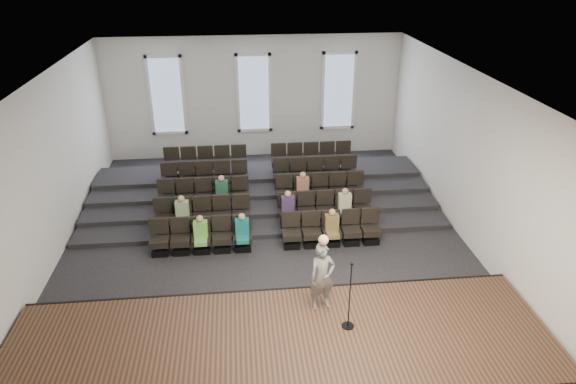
% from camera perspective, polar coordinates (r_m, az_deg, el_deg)
% --- Properties ---
extents(ground, '(14.00, 14.00, 0.00)m').
position_cam_1_polar(ground, '(15.92, -2.44, -5.09)').
color(ground, black).
rests_on(ground, ground).
extents(ceiling, '(12.00, 14.00, 0.02)m').
position_cam_1_polar(ceiling, '(14.02, -2.83, 12.77)').
color(ceiling, white).
rests_on(ceiling, ground).
extents(wall_back, '(12.00, 0.04, 5.00)m').
position_cam_1_polar(wall_back, '(21.44, -3.80, 10.42)').
color(wall_back, silver).
rests_on(wall_back, ground).
extents(wall_front, '(12.00, 0.04, 5.00)m').
position_cam_1_polar(wall_front, '(8.75, 0.33, -14.56)').
color(wall_front, silver).
rests_on(wall_front, ground).
extents(wall_left, '(0.04, 14.00, 5.00)m').
position_cam_1_polar(wall_left, '(15.69, -25.15, 2.08)').
color(wall_left, silver).
rests_on(wall_left, ground).
extents(wall_right, '(0.04, 14.00, 5.00)m').
position_cam_1_polar(wall_right, '(16.24, 19.14, 3.91)').
color(wall_right, silver).
rests_on(wall_right, ground).
extents(stage, '(11.80, 3.60, 0.50)m').
position_cam_1_polar(stage, '(11.67, -0.77, -16.91)').
color(stage, '#513622').
rests_on(stage, ground).
extents(stage_lip, '(11.80, 0.06, 0.52)m').
position_cam_1_polar(stage_lip, '(13.02, -1.49, -11.64)').
color(stage_lip, black).
rests_on(stage_lip, ground).
extents(risers, '(11.80, 4.80, 0.60)m').
position_cam_1_polar(risers, '(18.62, -3.08, 0.42)').
color(risers, black).
rests_on(risers, ground).
extents(seating_rows, '(6.80, 4.70, 1.67)m').
position_cam_1_polar(seating_rows, '(16.95, -2.82, -0.45)').
color(seating_rows, black).
rests_on(seating_rows, ground).
extents(windows, '(8.44, 0.10, 3.24)m').
position_cam_1_polar(windows, '(21.32, -3.81, 10.89)').
color(windows, white).
rests_on(windows, wall_back).
extents(audience, '(5.45, 2.64, 1.10)m').
position_cam_1_polar(audience, '(15.80, -2.57, -1.97)').
color(audience, '#6CBA4A').
rests_on(audience, seating_rows).
extents(speaker, '(0.68, 0.52, 1.66)m').
position_cam_1_polar(speaker, '(11.88, 3.82, -9.37)').
color(speaker, slate).
rests_on(speaker, stage).
extents(mic_stand, '(0.28, 0.28, 1.69)m').
position_cam_1_polar(mic_stand, '(11.56, 6.79, -12.69)').
color(mic_stand, black).
rests_on(mic_stand, stage).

